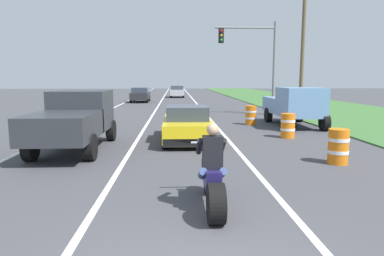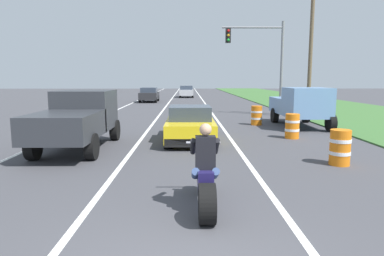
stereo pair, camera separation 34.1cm
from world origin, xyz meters
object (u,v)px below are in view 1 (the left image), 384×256
at_px(motorcycle_with_rider, 212,179).
at_px(construction_barrel_far, 251,115).
at_px(distant_car_far_ahead, 140,95).
at_px(construction_barrel_nearest, 338,146).
at_px(traffic_light_mast_near, 256,54).
at_px(construction_barrel_mid, 288,126).
at_px(sports_car_yellow, 187,125).
at_px(pickup_truck_left_lane_dark_grey, 75,118).
at_px(pickup_truck_right_shoulder_light_blue, 294,104).
at_px(distant_car_further_ahead, 177,91).

height_order(motorcycle_with_rider, construction_barrel_far, motorcycle_with_rider).
bearing_deg(distant_car_far_ahead, construction_barrel_nearest, -72.71).
distance_m(traffic_light_mast_near, construction_barrel_mid, 9.24).
height_order(sports_car_yellow, traffic_light_mast_near, traffic_light_mast_near).
distance_m(motorcycle_with_rider, pickup_truck_left_lane_dark_grey, 6.98).
bearing_deg(distant_car_far_ahead, traffic_light_mast_near, -56.81).
relative_size(construction_barrel_mid, distant_car_far_ahead, 0.25).
relative_size(construction_barrel_mid, construction_barrel_far, 1.00).
bearing_deg(sports_car_yellow, pickup_truck_right_shoulder_light_blue, 35.23).
bearing_deg(sports_car_yellow, construction_barrel_mid, 6.33).
xyz_separation_m(pickup_truck_left_lane_dark_grey, distant_car_further_ahead, (3.63, 32.91, -0.33)).
bearing_deg(motorcycle_with_rider, construction_barrel_mid, 62.87).
distance_m(pickup_truck_right_shoulder_light_blue, construction_barrel_far, 2.24).
bearing_deg(traffic_light_mast_near, construction_barrel_nearest, -92.70).
height_order(pickup_truck_right_shoulder_light_blue, construction_barrel_far, pickup_truck_right_shoulder_light_blue).
distance_m(sports_car_yellow, distant_car_far_ahead, 22.86).
bearing_deg(pickup_truck_right_shoulder_light_blue, pickup_truck_left_lane_dark_grey, -149.76).
height_order(construction_barrel_nearest, construction_barrel_mid, same).
xyz_separation_m(construction_barrel_nearest, construction_barrel_far, (-0.66, 8.42, 0.00)).
xyz_separation_m(construction_barrel_nearest, construction_barrel_mid, (-0.02, 4.35, 0.00)).
height_order(sports_car_yellow, pickup_truck_right_shoulder_light_blue, pickup_truck_right_shoulder_light_blue).
distance_m(pickup_truck_left_lane_dark_grey, construction_barrel_nearest, 8.37).
bearing_deg(construction_barrel_nearest, construction_barrel_mid, 90.32).
bearing_deg(motorcycle_with_rider, traffic_light_mast_near, 74.30).
distance_m(motorcycle_with_rider, distant_car_further_ahead, 38.58).
height_order(sports_car_yellow, distant_car_further_ahead, distant_car_further_ahead).
distance_m(construction_barrel_mid, distant_car_far_ahead, 23.51).
bearing_deg(motorcycle_with_rider, distant_car_further_ahead, 90.64).
xyz_separation_m(traffic_light_mast_near, construction_barrel_mid, (-0.63, -8.55, -3.45)).
xyz_separation_m(motorcycle_with_rider, construction_barrel_far, (3.29, 11.74, -0.09)).
xyz_separation_m(pickup_truck_left_lane_dark_grey, construction_barrel_far, (7.35, 6.08, -0.60)).
xyz_separation_m(motorcycle_with_rider, traffic_light_mast_near, (4.56, 16.22, 3.36)).
relative_size(sports_car_yellow, construction_barrel_mid, 4.30).
relative_size(pickup_truck_right_shoulder_light_blue, construction_barrel_mid, 4.80).
height_order(construction_barrel_mid, construction_barrel_far, same).
relative_size(traffic_light_mast_near, distant_car_far_ahead, 1.50).
bearing_deg(traffic_light_mast_near, construction_barrel_far, -105.79).
distance_m(motorcycle_with_rider, sports_car_yellow, 7.21).
height_order(construction_barrel_far, distant_car_further_ahead, distant_car_further_ahead).
distance_m(motorcycle_with_rider, construction_barrel_mid, 8.62).
distance_m(pickup_truck_left_lane_dark_grey, construction_barrel_far, 9.55).
distance_m(construction_barrel_nearest, distant_car_far_ahead, 27.63).
distance_m(distant_car_far_ahead, distant_car_further_ahead, 9.66).
bearing_deg(construction_barrel_nearest, pickup_truck_left_lane_dark_grey, 163.71).
bearing_deg(construction_barrel_far, sports_car_yellow, -127.78).
relative_size(motorcycle_with_rider, construction_barrel_nearest, 2.21).
relative_size(construction_barrel_nearest, distant_car_further_ahead, 0.25).
height_order(pickup_truck_right_shoulder_light_blue, distant_car_further_ahead, pickup_truck_right_shoulder_light_blue).
xyz_separation_m(pickup_truck_left_lane_dark_grey, pickup_truck_right_shoulder_light_blue, (9.43, 5.50, 0.00)).
bearing_deg(distant_car_further_ahead, distant_car_far_ahead, -113.34).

